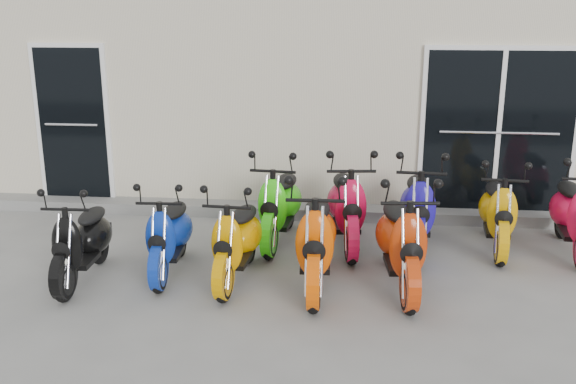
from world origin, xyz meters
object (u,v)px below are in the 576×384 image
Objects in this scene: scooter_front_black at (81,231)px; scooter_back_red at (347,195)px; scooter_front_orange_b at (316,227)px; scooter_front_blue at (169,225)px; scooter_front_orange_a at (237,229)px; scooter_back_yellow at (499,202)px; scooter_back_extra at (576,203)px; scooter_front_red at (401,229)px; scooter_back_blue at (418,197)px; scooter_back_green at (280,194)px.

scooter_front_black is 0.87× the size of scooter_back_red.
scooter_back_red is (0.29, 1.21, -0.01)m from scooter_front_orange_b.
scooter_front_orange_a reaches higher than scooter_front_blue.
scooter_back_yellow is 0.95× the size of scooter_back_extra.
scooter_front_orange_b is at bearing -110.18° from scooter_back_red.
scooter_front_orange_a is at bearing -151.45° from scooter_back_yellow.
scooter_back_red reaches higher than scooter_front_red.
scooter_front_red reaches higher than scooter_front_black.
scooter_back_extra reaches higher than scooter_front_blue.
scooter_front_black is 3.78m from scooter_back_blue.
scooter_back_green reaches higher than scooter_back_yellow.
scooter_back_extra is (3.42, 0.00, 0.00)m from scooter_back_green.
scooter_back_red is (-0.57, 1.16, 0.00)m from scooter_front_red.
scooter_back_extra is at bearing 10.15° from scooter_front_blue.
scooter_back_extra reaches higher than scooter_front_orange_a.
scooter_back_green is 0.97× the size of scooter_back_blue.
scooter_back_extra is at bearing 21.77° from scooter_front_orange_a.
scooter_back_yellow is (1.20, 1.23, -0.05)m from scooter_front_red.
scooter_back_extra reaches higher than scooter_front_black.
scooter_front_orange_a reaches higher than scooter_front_black.
scooter_back_blue reaches higher than scooter_back_extra.
scooter_back_blue is 1.03× the size of scooter_back_extra.
scooter_front_black is 0.85× the size of scooter_front_orange_b.
scooter_front_red is at bearing 0.72° from scooter_front_black.
scooter_back_red reaches higher than scooter_front_black.
scooter_front_orange_b is (0.82, -0.05, 0.08)m from scooter_front_orange_a.
scooter_front_black is 0.89m from scooter_front_blue.
scooter_front_black is at bearing -164.05° from scooter_front_blue.
scooter_back_blue reaches higher than scooter_front_blue.
scooter_front_blue is 3.79m from scooter_back_yellow.
scooter_front_red is (2.43, -0.13, 0.08)m from scooter_front_blue.
scooter_front_orange_a is at bearing -146.00° from scooter_back_blue.
scooter_back_red is 1.00× the size of scooter_back_blue.
scooter_front_orange_b reaches higher than scooter_back_green.
scooter_back_red is at bearing 25.72° from scooter_front_blue.
scooter_front_orange_b is (1.58, -0.18, 0.09)m from scooter_front_blue.
scooter_back_blue is (0.27, 1.16, 0.00)m from scooter_front_red.
scooter_back_red reaches higher than scooter_back_extra.
scooter_front_black is 1.61m from scooter_front_orange_a.
scooter_front_blue is 0.86× the size of scooter_back_red.
scooter_front_orange_b reaches higher than scooter_back_yellow.
scooter_back_blue is 1.09× the size of scooter_back_yellow.
scooter_back_extra is at bearing 2.73° from scooter_back_yellow.
scooter_front_blue is 4.60m from scooter_back_extra.
scooter_front_orange_a is 1.22m from scooter_back_green.
scooter_front_orange_b is at bearing 0.36° from scooter_front_orange_a.
scooter_back_blue is (2.70, 1.03, 0.09)m from scooter_front_blue.
scooter_front_black is 5.49m from scooter_back_extra.
scooter_front_black is 0.90× the size of scooter_back_extra.
scooter_front_orange_a is at bearing 3.81° from scooter_front_black.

